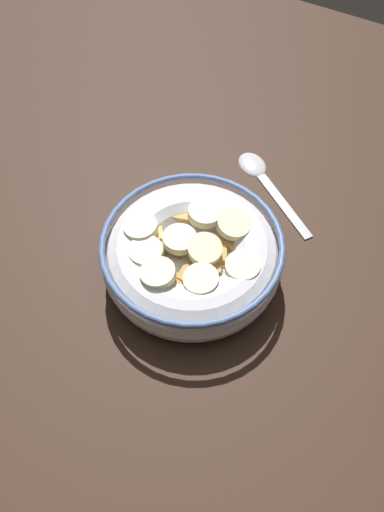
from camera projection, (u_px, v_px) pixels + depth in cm
name	position (u px, v px, depth cm)	size (l,w,h in cm)	color
ground_plane	(192.00, 278.00, 59.57)	(95.32, 95.32, 2.00)	#332116
cereal_bowl	(192.00, 257.00, 56.29)	(17.33, 17.33, 5.99)	silver
spoon	(261.00, 174.00, 65.45)	(9.35, 12.07, 0.80)	#B7B7BC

